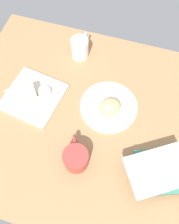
{
  "coord_description": "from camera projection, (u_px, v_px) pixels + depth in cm",
  "views": [
    {
      "loc": [
        -11.85,
        37.93,
        94.26
      ],
      "look_at": [
        -0.01,
        -1.54,
        7.0
      ],
      "focal_mm": 38.46,
      "sensor_mm": 36.0,
      "label": 1
    }
  ],
  "objects": [
    {
      "name": "scone_pastry",
      "position": [
        110.0,
        107.0,
        0.96
      ],
      "size": [
        11.63,
        11.43,
        5.78
      ],
      "primitive_type": "ellipsoid",
      "rotation": [
        0.0,
        0.0,
        3.77
      ],
      "color": "tan",
      "rests_on": "round_plate"
    },
    {
      "name": "round_plate",
      "position": [
        109.0,
        107.0,
        1.0
      ],
      "size": [
        23.91,
        23.91,
        1.4
      ],
      "primitive_type": "cylinder",
      "color": "silver",
      "rests_on": "dining_table"
    },
    {
      "name": "square_plate",
      "position": [
        33.0,
        97.0,
        1.02
      ],
      "size": [
        25.58,
        25.58,
        1.6
      ],
      "primitive_type": "cube",
      "rotation": [
        0.0,
        0.0,
        -0.15
      ],
      "color": "silver",
      "rests_on": "dining_table"
    },
    {
      "name": "second_mug",
      "position": [
        76.0,
        158.0,
        0.87
      ],
      "size": [
        9.31,
        13.51,
        8.68
      ],
      "color": "#B23833",
      "rests_on": "dining_table"
    },
    {
      "name": "coffee_mug",
      "position": [
        80.0,
        47.0,
        1.08
      ],
      "size": [
        7.85,
        12.95,
        9.68
      ],
      "color": "white",
      "rests_on": "dining_table"
    },
    {
      "name": "dining_table",
      "position": [
        88.0,
        120.0,
        1.0
      ],
      "size": [
        110.0,
        90.0,
        4.0
      ],
      "primitive_type": "cube",
      "color": "#9E754C",
      "rests_on": "ground"
    },
    {
      "name": "sauce_cup",
      "position": [
        44.0,
        92.0,
        1.0
      ],
      "size": [
        5.24,
        5.24,
        2.54
      ],
      "color": "silver",
      "rests_on": "square_plate"
    },
    {
      "name": "breakfast_wrap",
      "position": [
        21.0,
        93.0,
        0.98
      ],
      "size": [
        13.14,
        12.32,
        6.93
      ],
      "primitive_type": "cylinder",
      "rotation": [
        1.57,
        0.0,
        2.22
      ],
      "color": "beige",
      "rests_on": "square_plate"
    },
    {
      "name": "book_stack",
      "position": [
        160.0,
        171.0,
        0.85
      ],
      "size": [
        26.03,
        23.98,
        7.96
      ],
      "color": "silver",
      "rests_on": "dining_table"
    }
  ]
}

